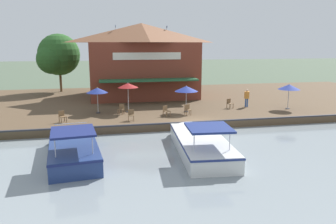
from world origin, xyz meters
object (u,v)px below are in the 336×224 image
(patio_umbrella_mid_patio_left, at_px, (128,85))
(person_near_entrance, at_px, (247,96))
(cafe_chair_back_row_seat, at_px, (131,114))
(cafe_chair_beside_entrance, at_px, (62,116))
(patio_umbrella_mid_patio_right, at_px, (97,90))
(motorboat_far_downstream, at_px, (198,140))
(waterfront_restaurant, at_px, (142,59))
(cafe_chair_facing_river, at_px, (188,109))
(cafe_chair_far_corner_seat, at_px, (121,108))
(patio_umbrella_back_row, at_px, (289,87))
(patio_umbrella_far_corner, at_px, (186,89))
(cafe_chair_mid_patio, at_px, (166,110))
(tree_upstream_bank, at_px, (57,56))
(motorboat_distant_upstream, at_px, (73,146))
(cafe_chair_under_first_umbrella, at_px, (230,103))

(patio_umbrella_mid_patio_left, distance_m, person_near_entrance, 11.02)
(cafe_chair_back_row_seat, relative_size, cafe_chair_beside_entrance, 1.00)
(patio_umbrella_mid_patio_right, distance_m, motorboat_far_downstream, 11.35)
(waterfront_restaurant, distance_m, cafe_chair_facing_river, 11.84)
(cafe_chair_far_corner_seat, distance_m, person_near_entrance, 11.66)
(patio_umbrella_back_row, bearing_deg, motorboat_far_downstream, -53.89)
(cafe_chair_back_row_seat, distance_m, cafe_chair_beside_entrance, 5.09)
(patio_umbrella_far_corner, xyz_separation_m, motorboat_far_downstream, (8.44, -1.46, -2.00))
(cafe_chair_mid_patio, height_order, tree_upstream_bank, tree_upstream_bank)
(cafe_chair_mid_patio, distance_m, cafe_chair_facing_river, 1.84)
(patio_umbrella_far_corner, relative_size, person_near_entrance, 1.38)
(waterfront_restaurant, bearing_deg, patio_umbrella_mid_patio_left, -14.77)
(patio_umbrella_mid_patio_left, distance_m, motorboat_distant_upstream, 10.14)
(patio_umbrella_back_row, distance_m, person_near_entrance, 3.75)
(waterfront_restaurant, relative_size, cafe_chair_mid_patio, 13.85)
(patio_umbrella_mid_patio_right, relative_size, motorboat_far_downstream, 0.25)
(cafe_chair_far_corner_seat, distance_m, tree_upstream_bank, 16.44)
(motorboat_distant_upstream, bearing_deg, cafe_chair_under_first_umbrella, 124.30)
(cafe_chair_beside_entrance, bearing_deg, cafe_chair_under_first_umbrella, 100.46)
(patio_umbrella_far_corner, bearing_deg, patio_umbrella_mid_patio_left, -100.61)
(waterfront_restaurant, distance_m, motorboat_distant_upstream, 19.49)
(cafe_chair_beside_entrance, bearing_deg, waterfront_restaurant, 147.23)
(patio_umbrella_back_row, distance_m, motorboat_distant_upstream, 19.75)
(waterfront_restaurant, distance_m, patio_umbrella_far_corner, 10.37)
(cafe_chair_facing_river, xyz_separation_m, motorboat_far_downstream, (7.23, -1.27, -0.47))
(patio_umbrella_back_row, distance_m, cafe_chair_far_corner_seat, 14.94)
(cafe_chair_far_corner_seat, bearing_deg, patio_umbrella_far_corner, 88.12)
(patio_umbrella_far_corner, height_order, tree_upstream_bank, tree_upstream_bank)
(cafe_chair_under_first_umbrella, height_order, cafe_chair_far_corner_seat, same)
(cafe_chair_beside_entrance, relative_size, motorboat_distant_upstream, 0.11)
(patio_umbrella_mid_patio_right, distance_m, motorboat_distant_upstream, 9.47)
(patio_umbrella_back_row, xyz_separation_m, cafe_chair_far_corner_seat, (-0.75, -14.84, -1.51))
(patio_umbrella_back_row, distance_m, cafe_chair_back_row_seat, 14.45)
(cafe_chair_mid_patio, height_order, person_near_entrance, person_near_entrance)
(cafe_chair_facing_river, distance_m, motorboat_far_downstream, 7.36)
(cafe_chair_facing_river, bearing_deg, person_near_entrance, 109.99)
(waterfront_restaurant, height_order, cafe_chair_beside_entrance, waterfront_restaurant)
(cafe_chair_mid_patio, xyz_separation_m, cafe_chair_beside_entrance, (0.47, -8.00, 0.00))
(cafe_chair_back_row_seat, bearing_deg, motorboat_distant_upstream, -33.64)
(patio_umbrella_mid_patio_left, bearing_deg, cafe_chair_back_row_seat, -1.57)
(cafe_chair_far_corner_seat, height_order, cafe_chair_facing_river, same)
(waterfront_restaurant, bearing_deg, patio_umbrella_mid_patio_right, -29.10)
(patio_umbrella_mid_patio_right, distance_m, cafe_chair_far_corner_seat, 2.53)
(cafe_chair_mid_patio, bearing_deg, cafe_chair_facing_river, 94.86)
(motorboat_distant_upstream, bearing_deg, cafe_chair_far_corner_seat, 158.43)
(patio_umbrella_mid_patio_right, xyz_separation_m, cafe_chair_back_row_seat, (3.35, 2.47, -1.46))
(patio_umbrella_mid_patio_right, relative_size, cafe_chair_mid_patio, 2.59)
(patio_umbrella_mid_patio_left, bearing_deg, patio_umbrella_back_row, 84.03)
(waterfront_restaurant, distance_m, patio_umbrella_mid_patio_right, 10.32)
(patio_umbrella_mid_patio_left, xyz_separation_m, cafe_chair_back_row_seat, (3.24, -0.09, -1.82))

